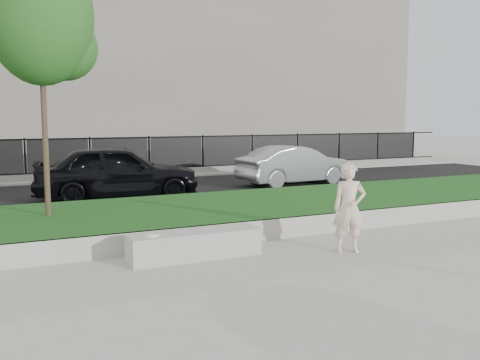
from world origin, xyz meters
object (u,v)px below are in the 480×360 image
stone_bench (195,245)px  book (152,236)px  man (349,208)px  young_tree (44,22)px  car_silver (295,165)px  car_dark (117,172)px

stone_bench → book: 0.80m
man → book: bearing=-170.4°
man → young_tree: (-4.51, 3.72, 3.39)m
stone_bench → young_tree: young_tree is taller
book → car_silver: bearing=10.8°
car_silver → book: bearing=130.2°
car_silver → stone_bench: bearing=133.1°
man → book: (-3.33, 0.72, -0.31)m
man → young_tree: 6.76m
book → car_dark: 6.93m
stone_bench → car_silver: (6.43, 7.37, 0.47)m
young_tree → man: bearing=-39.5°
stone_bench → car_dark: 6.81m
stone_bench → car_silver: bearing=48.9°
book → young_tree: young_tree is taller
car_dark → stone_bench: bearing=-174.4°
book → young_tree: 4.91m
stone_bench → car_silver: size_ratio=0.56×
book → car_dark: (1.00, 6.85, 0.34)m
young_tree → car_dark: young_tree is taller
man → stone_bench: bearing=-175.2°
car_dark → book: bearing=179.4°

